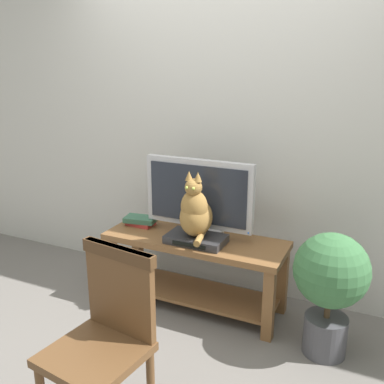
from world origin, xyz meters
TOP-DOWN VIEW (x-y plane):
  - ground_plane at (0.00, 0.00)m, footprint 12.00×12.00m
  - back_wall at (0.00, 0.95)m, footprint 7.00×0.12m
  - tv_stand at (-0.07, 0.48)m, footprint 1.31×0.46m
  - tv at (-0.07, 0.54)m, footprint 0.81×0.20m
  - media_box at (-0.02, 0.40)m, footprint 0.41×0.24m
  - cat at (-0.02, 0.39)m, footprint 0.22×0.31m
  - wooden_chair at (0.04, -0.73)m, footprint 0.46×0.46m
  - book_stack at (-0.56, 0.54)m, footprint 0.26×0.17m
  - potted_plant at (0.90, 0.32)m, footprint 0.45×0.45m

SIDE VIEW (x-z plane):
  - ground_plane at x=0.00m, z-range 0.00..0.00m
  - tv_stand at x=-0.07m, z-range 0.10..0.64m
  - potted_plant at x=0.90m, z-range 0.10..0.89m
  - wooden_chair at x=0.04m, z-range 0.08..1.02m
  - media_box at x=-0.02m, z-range 0.54..0.60m
  - book_stack at x=-0.56m, z-range 0.54..0.61m
  - cat at x=-0.02m, z-range 0.54..1.00m
  - tv at x=-0.07m, z-range 0.55..1.11m
  - back_wall at x=0.00m, z-range 0.00..2.80m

